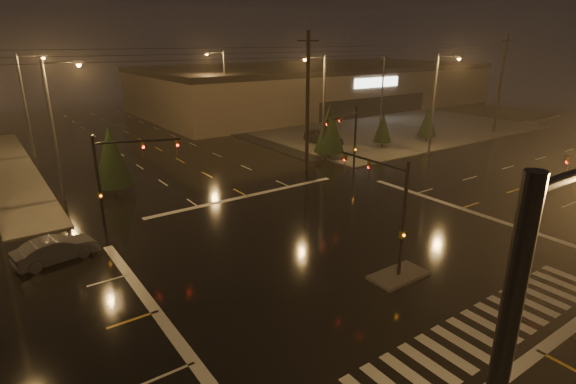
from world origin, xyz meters
name	(u,v)px	position (x,y,z in m)	size (l,w,h in m)	color
ground	(345,248)	(0.00, 0.00, 0.00)	(140.00, 140.00, 0.00)	black
sidewalk_ne	(360,121)	(30.00, 30.00, 0.06)	(36.00, 36.00, 0.12)	#474440
median_island	(398,275)	(0.00, -4.00, 0.07)	(3.00, 1.60, 0.15)	#474440
crosswalk	(491,326)	(0.00, -9.00, 0.01)	(15.00, 2.60, 0.01)	beige
stop_bar_near	(539,351)	(0.00, -11.00, 0.01)	(16.00, 0.50, 0.01)	beige
stop_bar_far	(247,196)	(0.00, 11.00, 0.01)	(16.00, 0.50, 0.01)	beige
parking_lot	(394,120)	(35.00, 28.00, 0.04)	(50.00, 24.00, 0.08)	black
retail_building	(318,84)	(35.00, 45.99, 3.84)	(60.20, 28.30, 7.20)	brown
signal_mast_median	(390,201)	(0.00, -3.07, 3.75)	(0.25, 4.59, 6.00)	black
signal_mast_ne	(350,134)	(9.50, 10.14, 3.79)	(4.84, 1.86, 6.00)	black
signal_mast_nw	(116,171)	(-9.50, 10.14, 3.79)	(4.84, 1.86, 6.00)	black
streetlight_1	(57,122)	(-11.18, 18.00, 5.80)	(2.77, 0.32, 10.00)	#38383A
streetlight_2	(28,99)	(-11.18, 34.00, 5.80)	(2.77, 0.32, 10.00)	#38383A
streetlight_3	(321,101)	(11.18, 16.00, 5.80)	(2.77, 0.32, 10.00)	#38383A
streetlight_4	(223,85)	(11.18, 36.00, 5.80)	(2.77, 0.32, 10.00)	#38383A
streetlight_6	(437,98)	(22.00, 11.18, 5.80)	(0.32, 2.77, 10.00)	#38383A
utility_pole_1	(307,102)	(8.00, 14.00, 6.13)	(2.20, 0.32, 12.00)	black
utility_pole_2	(501,84)	(38.00, 14.00, 6.13)	(2.20, 0.32, 12.00)	black
conifer_0	(330,128)	(12.47, 16.20, 3.04)	(3.00, 3.00, 5.39)	black
conifer_1	(383,128)	(20.27, 16.44, 2.25)	(1.99, 1.99, 3.81)	black
conifer_2	(428,121)	(26.82, 15.64, 2.38)	(2.16, 2.16, 4.07)	black
conifer_3	(111,156)	(-7.96, 17.38, 2.97)	(2.91, 2.91, 5.25)	black
car_parked	(323,137)	(16.19, 21.56, 0.85)	(2.00, 4.97, 1.69)	black
car_crossing	(56,250)	(-13.67, 7.68, 0.68)	(1.44, 4.13, 1.36)	#515258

